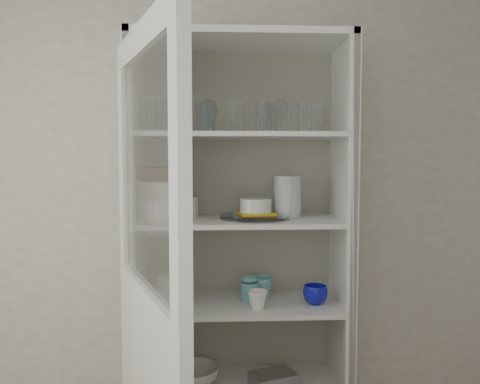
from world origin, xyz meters
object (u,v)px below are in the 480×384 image
(goblet_3, at_px, (280,115))
(measuring_cups, at_px, (170,303))
(pantry_cabinet, at_px, (239,282))
(mug_blue, at_px, (315,295))
(goblet_2, at_px, (269,117))
(plate_stack_back, at_px, (178,206))
(cupboard_door, at_px, (149,353))
(cream_dish, at_px, (193,375))
(cream_bowl, at_px, (158,189))
(glass_platter, at_px, (256,217))
(mug_teal, at_px, (262,287))
(plate_stack_front, at_px, (159,209))
(terracotta_bowl, at_px, (158,174))
(grey_bowl_stack, at_px, (288,197))
(white_ramekin, at_px, (256,205))
(teal_jar, at_px, (250,290))
(tin_box, at_px, (273,379))
(white_canister, at_px, (168,288))
(goblet_0, at_px, (175,117))
(goblet_1, at_px, (211,117))
(mug_white, at_px, (258,300))
(yellow_trivet, at_px, (256,213))

(goblet_3, relative_size, measuring_cups, 2.06)
(pantry_cabinet, distance_m, mug_blue, 0.37)
(goblet_2, distance_m, plate_stack_back, 0.62)
(cupboard_door, distance_m, cream_dish, 0.76)
(cream_bowl, xyz_separation_m, glass_platter, (0.45, 0.06, -0.14))
(pantry_cabinet, distance_m, mug_teal, 0.11)
(plate_stack_front, xyz_separation_m, measuring_cups, (0.05, 0.00, -0.44))
(plate_stack_back, distance_m, mug_blue, 0.78)
(plate_stack_front, bearing_deg, plate_stack_back, 66.43)
(cupboard_door, bearing_deg, goblet_2, 127.28)
(goblet_3, bearing_deg, cupboard_door, -125.70)
(terracotta_bowl, xyz_separation_m, cream_dish, (0.15, 0.08, -0.97))
(goblet_2, bearing_deg, glass_platter, -119.85)
(plate_stack_front, xyz_separation_m, grey_bowl_stack, (0.60, 0.09, 0.04))
(white_ramekin, relative_size, teal_jar, 1.40)
(terracotta_bowl, relative_size, grey_bowl_stack, 1.26)
(goblet_2, relative_size, cream_bowl, 0.74)
(pantry_cabinet, bearing_deg, tin_box, -31.52)
(cream_bowl, bearing_deg, mug_teal, 14.51)
(goblet_2, bearing_deg, grey_bowl_stack, -51.16)
(cream_dish, height_order, tin_box, cream_dish)
(plate_stack_back, bearing_deg, white_canister, -115.66)
(goblet_0, xyz_separation_m, plate_stack_front, (-0.06, -0.17, -0.43))
(cupboard_door, bearing_deg, goblet_1, 144.76)
(mug_blue, relative_size, cream_dish, 0.45)
(white_ramekin, height_order, mug_white, white_ramekin)
(pantry_cabinet, xyz_separation_m, mug_white, (0.07, -0.19, -0.04))
(cupboard_door, xyz_separation_m, grey_bowl_stack, (0.57, 0.66, 0.49))
(goblet_3, relative_size, yellow_trivet, 1.17)
(tin_box, bearing_deg, goblet_1, 152.66)
(goblet_2, bearing_deg, teal_jar, -133.99)
(teal_jar, bearing_deg, glass_platter, -41.21)
(pantry_cabinet, height_order, yellow_trivet, pantry_cabinet)
(cream_bowl, distance_m, terracotta_bowl, 0.07)
(mug_blue, relative_size, measuring_cups, 1.25)
(goblet_3, relative_size, glass_platter, 0.55)
(pantry_cabinet, bearing_deg, white_ramekin, -43.55)
(goblet_1, xyz_separation_m, tin_box, (0.29, -0.15, -1.25))
(white_ramekin, xyz_separation_m, mug_blue, (0.28, -0.05, -0.42))
(grey_bowl_stack, xyz_separation_m, measuring_cups, (-0.55, -0.09, -0.48))
(cream_bowl, distance_m, white_canister, 0.49)
(yellow_trivet, bearing_deg, plate_stack_back, 164.38)
(yellow_trivet, xyz_separation_m, grey_bowl_stack, (0.15, 0.02, 0.08))
(plate_stack_back, distance_m, teal_jar, 0.53)
(pantry_cabinet, distance_m, goblet_3, 0.84)
(yellow_trivet, bearing_deg, goblet_2, 60.15)
(pantry_cabinet, relative_size, grey_bowl_stack, 10.50)
(plate_stack_back, bearing_deg, mug_teal, -6.12)
(pantry_cabinet, height_order, terracotta_bowl, pantry_cabinet)
(cream_bowl, distance_m, measuring_cups, 0.53)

